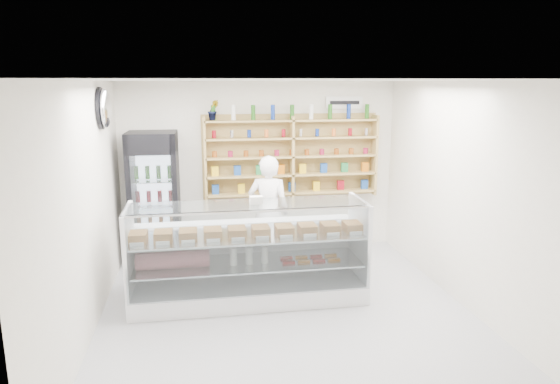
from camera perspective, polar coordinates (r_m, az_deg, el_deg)
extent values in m
plane|color=#9E9EA2|center=(6.30, 0.82, -13.72)|extent=(5.00, 5.00, 0.00)
plane|color=white|center=(5.66, 0.91, 12.66)|extent=(5.00, 5.00, 0.00)
plane|color=silver|center=(8.24, -2.27, 2.80)|extent=(4.50, 0.00, 4.50)
plane|color=silver|center=(3.51, 8.37, -10.81)|extent=(4.50, 0.00, 4.50)
plane|color=silver|center=(5.86, -21.33, -2.03)|extent=(0.00, 5.00, 5.00)
plane|color=silver|center=(6.60, 20.46, -0.41)|extent=(0.00, 5.00, 5.00)
cube|color=white|center=(6.62, -3.55, -11.20)|extent=(2.99, 0.85, 0.25)
cube|color=white|center=(6.83, -3.95, -6.52)|extent=(2.99, 0.05, 0.63)
cube|color=silver|center=(6.48, -3.60, -8.10)|extent=(2.87, 0.75, 0.02)
cube|color=silver|center=(6.36, -3.64, -4.98)|extent=(2.93, 0.78, 0.02)
cube|color=silver|center=(6.01, -3.22, -7.09)|extent=(2.93, 0.12, 1.04)
cube|color=silver|center=(6.20, -3.65, -1.43)|extent=(2.93, 0.59, 0.01)
imported|color=white|center=(7.54, -1.31, -2.28)|extent=(0.73, 0.60, 1.73)
cube|color=black|center=(7.93, -14.11, -0.72)|extent=(0.75, 0.73, 2.05)
cube|color=#31053C|center=(7.45, -14.61, 5.24)|extent=(0.72, 0.05, 0.29)
cube|color=silver|center=(7.61, -14.22, -1.99)|extent=(0.62, 0.02, 1.62)
cube|color=tan|center=(7.99, -8.56, 3.75)|extent=(0.04, 0.28, 1.33)
cube|color=tan|center=(8.14, 1.37, 4.04)|extent=(0.04, 0.28, 1.33)
cube|color=tan|center=(8.51, 10.69, 4.20)|extent=(0.04, 0.28, 1.33)
cube|color=tan|center=(8.24, 1.35, -0.02)|extent=(2.80, 0.28, 0.03)
cube|color=tan|center=(8.18, 1.36, 2.03)|extent=(2.80, 0.28, 0.03)
cube|color=tan|center=(8.13, 1.37, 4.11)|extent=(2.80, 0.28, 0.03)
cube|color=tan|center=(8.10, 1.38, 6.21)|extent=(2.80, 0.28, 0.03)
cube|color=tan|center=(8.07, 1.39, 8.18)|extent=(2.80, 0.28, 0.03)
imported|color=#1E6626|center=(7.92, -7.64, 9.26)|extent=(0.20, 0.17, 0.32)
ellipsoid|color=silver|center=(6.87, -19.38, 9.01)|extent=(0.15, 0.50, 0.50)
cube|color=white|center=(8.40, 7.37, 10.10)|extent=(0.62, 0.03, 0.20)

